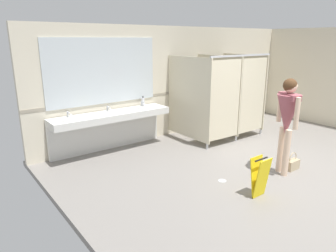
% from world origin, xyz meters
% --- Properties ---
extents(ground_plane, '(7.69, 6.89, 0.10)m').
position_xyz_m(ground_plane, '(0.00, 0.00, -0.05)').
color(ground_plane, gray).
extents(wall_back, '(7.69, 0.12, 2.63)m').
position_xyz_m(wall_back, '(0.00, 3.20, 1.31)').
color(wall_back, beige).
rests_on(wall_back, ground_plane).
extents(wall_back_tile_band, '(7.69, 0.01, 0.06)m').
position_xyz_m(wall_back_tile_band, '(0.00, 3.14, 1.05)').
color(wall_back_tile_band, '#9E937F').
rests_on(wall_back_tile_band, wall_back).
extents(vanity_counter, '(2.56, 0.57, 0.97)m').
position_xyz_m(vanity_counter, '(-2.16, 2.93, 0.63)').
color(vanity_counter, silver).
rests_on(vanity_counter, ground_plane).
extents(mirror_panel, '(2.46, 0.02, 1.35)m').
position_xyz_m(mirror_panel, '(-2.16, 3.13, 1.68)').
color(mirror_panel, silver).
rests_on(mirror_panel, wall_back).
extents(bathroom_stalls, '(1.94, 1.44, 2.00)m').
position_xyz_m(bathroom_stalls, '(0.49, 2.21, 1.05)').
color(bathroom_stalls, beige).
rests_on(bathroom_stalls, ground_plane).
extents(person_standing, '(0.53, 0.54, 1.70)m').
position_xyz_m(person_standing, '(-0.27, 0.02, 1.08)').
color(person_standing, beige).
rests_on(person_standing, ground_plane).
extents(handbag, '(0.30, 0.14, 0.33)m').
position_xyz_m(handbag, '(0.03, 0.00, 0.10)').
color(handbag, tan).
rests_on(handbag, ground_plane).
extents(soap_dispenser, '(0.07, 0.07, 0.22)m').
position_xyz_m(soap_dispenser, '(-1.28, 3.01, 0.96)').
color(soap_dispenser, white).
rests_on(soap_dispenser, vanity_counter).
extents(wet_floor_sign, '(0.28, 0.19, 0.62)m').
position_xyz_m(wet_floor_sign, '(-1.30, -0.26, 0.32)').
color(wet_floor_sign, yellow).
rests_on(wet_floor_sign, ground_plane).
extents(floor_drain_cover, '(0.14, 0.14, 0.01)m').
position_xyz_m(floor_drain_cover, '(-1.35, 0.44, 0.00)').
color(floor_drain_cover, '#B7BABF').
rests_on(floor_drain_cover, ground_plane).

